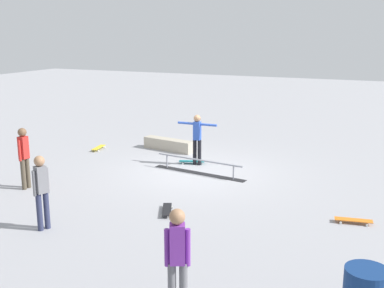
# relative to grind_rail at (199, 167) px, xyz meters

# --- Properties ---
(ground_plane) EXTENTS (60.00, 60.00, 0.00)m
(ground_plane) POSITION_rel_grind_rail_xyz_m (0.15, -0.13, -0.19)
(ground_plane) COLOR #9E9EA3
(grind_rail) EXTENTS (3.01, 0.65, 0.44)m
(grind_rail) POSITION_rel_grind_rail_xyz_m (0.00, 0.00, 0.00)
(grind_rail) COLOR black
(grind_rail) RESTS_ON ground_plane
(skate_ledge) EXTENTS (1.96, 0.72, 0.40)m
(skate_ledge) POSITION_rel_grind_rail_xyz_m (2.07, -2.16, 0.01)
(skate_ledge) COLOR #B2A893
(skate_ledge) RESTS_ON ground_plane
(skater_main) EXTENTS (1.28, 0.22, 1.59)m
(skater_main) POSITION_rel_grind_rail_xyz_m (0.42, -0.84, 0.73)
(skater_main) COLOR black
(skater_main) RESTS_ON ground_plane
(skateboard_main) EXTENTS (0.82, 0.46, 0.09)m
(skateboard_main) POSITION_rel_grind_rail_xyz_m (0.61, -0.88, -0.12)
(skateboard_main) COLOR teal
(skateboard_main) RESTS_ON ground_plane
(bystander_grey_shirt) EXTENTS (0.25, 0.36, 1.61)m
(bystander_grey_shirt) POSITION_rel_grind_rail_xyz_m (1.41, 5.06, 0.72)
(bystander_grey_shirt) COLOR #2D3351
(bystander_grey_shirt) RESTS_ON ground_plane
(bystander_red_shirt) EXTENTS (0.22, 0.37, 1.64)m
(bystander_red_shirt) POSITION_rel_grind_rail_xyz_m (3.67, 3.12, 0.74)
(bystander_red_shirt) COLOR brown
(bystander_red_shirt) RESTS_ON ground_plane
(bystander_purple_shirt) EXTENTS (0.37, 0.27, 1.67)m
(bystander_purple_shirt) POSITION_rel_grind_rail_xyz_m (-2.53, 6.76, 0.76)
(bystander_purple_shirt) COLOR slate
(bystander_purple_shirt) RESTS_ON ground_plane
(loose_skateboard_yellow) EXTENTS (0.36, 0.82, 0.09)m
(loose_skateboard_yellow) POSITION_rel_grind_rail_xyz_m (4.37, -1.22, -0.12)
(loose_skateboard_yellow) COLOR yellow
(loose_skateboard_yellow) RESTS_ON ground_plane
(loose_skateboard_black) EXTENTS (0.51, 0.81, 0.09)m
(loose_skateboard_black) POSITION_rel_grind_rail_xyz_m (-0.54, 3.16, -0.12)
(loose_skateboard_black) COLOR black
(loose_skateboard_black) RESTS_ON ground_plane
(loose_skateboard_orange) EXTENTS (0.82, 0.35, 0.09)m
(loose_skateboard_orange) POSITION_rel_grind_rail_xyz_m (-4.55, 2.08, -0.12)
(loose_skateboard_orange) COLOR orange
(loose_skateboard_orange) RESTS_ON ground_plane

